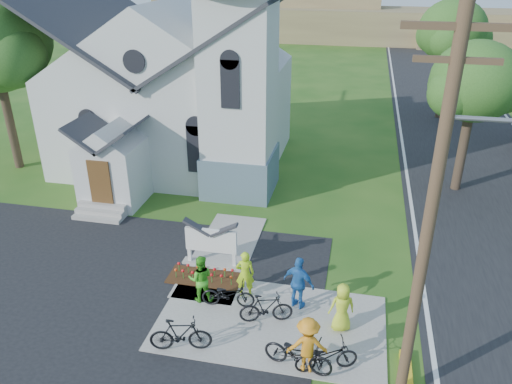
% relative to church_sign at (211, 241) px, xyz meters
% --- Properties ---
extents(ground, '(120.00, 120.00, 0.00)m').
position_rel_church_sign_xyz_m(ground, '(1.20, -3.20, -1.03)').
color(ground, '#245217').
rests_on(ground, ground).
extents(road, '(8.00, 90.00, 0.02)m').
position_rel_church_sign_xyz_m(road, '(11.20, 11.80, -1.02)').
color(road, black).
rests_on(road, ground).
extents(sidewalk, '(7.00, 4.00, 0.05)m').
position_rel_church_sign_xyz_m(sidewalk, '(2.70, -2.70, -1.00)').
color(sidewalk, gray).
rests_on(sidewalk, ground).
extents(church, '(12.35, 12.00, 13.00)m').
position_rel_church_sign_xyz_m(church, '(-4.28, 9.28, 4.22)').
color(church, silver).
rests_on(church, ground).
extents(church_sign, '(2.20, 0.40, 1.70)m').
position_rel_church_sign_xyz_m(church_sign, '(0.00, 0.00, 0.00)').
color(church_sign, gray).
rests_on(church_sign, ground).
extents(flower_bed, '(2.60, 1.10, 0.07)m').
position_rel_church_sign_xyz_m(flower_bed, '(0.00, -0.90, -0.99)').
color(flower_bed, '#36200E').
rests_on(flower_bed, ground).
extents(utility_pole, '(3.45, 0.28, 10.00)m').
position_rel_church_sign_xyz_m(utility_pole, '(6.56, -4.70, 4.38)').
color(utility_pole, '#4C3826').
rests_on(utility_pole, ground).
extents(tree_road_near, '(4.00, 4.00, 7.05)m').
position_rel_church_sign_xyz_m(tree_road_near, '(9.70, 8.80, 4.18)').
color(tree_road_near, '#35291D').
rests_on(tree_road_near, ground).
extents(tree_road_mid, '(4.40, 4.40, 7.80)m').
position_rel_church_sign_xyz_m(tree_road_mid, '(10.20, 20.80, 4.75)').
color(tree_road_mid, '#35291D').
rests_on(tree_road_mid, ground).
extents(distant_hills, '(61.00, 10.00, 5.60)m').
position_rel_church_sign_xyz_m(distant_hills, '(4.56, 53.13, 1.15)').
color(distant_hills, brown).
rests_on(distant_hills, ground).
extents(cyclist_0, '(0.69, 0.53, 1.68)m').
position_rel_church_sign_xyz_m(cyclist_0, '(1.62, -1.53, -0.13)').
color(cyclist_0, '#AFDF1A').
rests_on(cyclist_0, sidewalk).
extents(bike_0, '(1.78, 0.78, 0.90)m').
position_rel_church_sign_xyz_m(bike_0, '(1.21, -2.20, -0.52)').
color(bike_0, black).
rests_on(bike_0, sidewalk).
extents(cyclist_1, '(0.94, 0.82, 1.66)m').
position_rel_church_sign_xyz_m(cyclist_1, '(0.27, -2.08, -0.15)').
color(cyclist_1, green).
rests_on(cyclist_1, sidewalk).
extents(bike_1, '(1.86, 0.91, 1.08)m').
position_rel_church_sign_xyz_m(bike_1, '(0.40, -4.40, -0.44)').
color(bike_1, black).
rests_on(bike_1, sidewalk).
extents(cyclist_2, '(1.17, 0.81, 1.84)m').
position_rel_church_sign_xyz_m(cyclist_2, '(3.42, -1.77, -0.06)').
color(cyclist_2, blue).
rests_on(cyclist_2, sidewalk).
extents(bike_2, '(2.05, 1.06, 1.03)m').
position_rel_church_sign_xyz_m(bike_2, '(3.78, -4.40, -0.46)').
color(bike_2, black).
rests_on(bike_2, sidewalk).
extents(cyclist_3, '(1.20, 0.83, 1.71)m').
position_rel_church_sign_xyz_m(cyclist_3, '(4.01, -4.40, -0.12)').
color(cyclist_3, orange).
rests_on(cyclist_3, sidewalk).
extents(bike_3, '(1.73, 0.92, 1.00)m').
position_rel_church_sign_xyz_m(bike_3, '(2.55, -2.69, -0.48)').
color(bike_3, black).
rests_on(bike_3, sidewalk).
extents(cyclist_4, '(0.90, 0.72, 1.60)m').
position_rel_church_sign_xyz_m(cyclist_4, '(4.83, -2.54, -0.18)').
color(cyclist_4, '#BED828').
rests_on(cyclist_4, sidewalk).
extents(bike_4, '(1.87, 1.21, 0.93)m').
position_rel_church_sign_xyz_m(bike_4, '(4.53, -4.29, -0.51)').
color(bike_4, black).
rests_on(bike_4, sidewalk).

